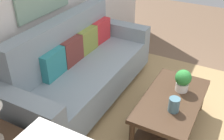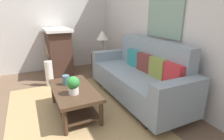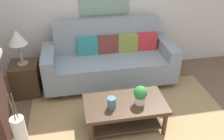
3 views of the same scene
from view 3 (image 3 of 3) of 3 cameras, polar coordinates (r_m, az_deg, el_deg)
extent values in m
cube|color=#A38456|center=(3.56, 4.69, -12.49)|extent=(2.93, 2.04, 0.01)
cube|color=gray|center=(4.19, -0.49, 0.65)|extent=(1.83, 0.84, 0.40)
cube|color=gray|center=(4.26, -1.28, 8.39)|extent=(1.83, 0.20, 0.56)
cube|color=gray|center=(4.12, -14.58, 0.51)|extent=(0.20, 0.84, 0.60)
cube|color=gray|center=(4.41, 12.64, 2.98)|extent=(0.20, 0.84, 0.60)
cube|color=#422D1E|center=(4.29, -11.30, -3.36)|extent=(0.08, 0.74, 0.12)
cube|color=#422D1E|center=(4.52, 9.77, -1.23)|extent=(0.08, 0.74, 0.12)
cube|color=teal|center=(4.15, -5.74, 5.79)|extent=(0.36, 0.13, 0.32)
cube|color=brown|center=(4.19, -0.97, 6.19)|extent=(0.36, 0.13, 0.32)
cube|color=olive|center=(4.25, 3.70, 6.54)|extent=(0.36, 0.13, 0.32)
cube|color=red|center=(4.35, 8.19, 6.84)|extent=(0.37, 0.14, 0.32)
cube|color=#422D1E|center=(3.24, 3.13, -8.08)|extent=(1.10, 0.60, 0.05)
cube|color=#422D1E|center=(3.43, 2.99, -11.76)|extent=(0.98, 0.50, 0.02)
cylinder|color=#422D1E|center=(3.15, -4.92, -14.97)|extent=(0.06, 0.06, 0.38)
cylinder|color=#422D1E|center=(3.34, 12.43, -12.47)|extent=(0.06, 0.06, 0.38)
cylinder|color=#422D1E|center=(3.52, -5.82, -9.13)|extent=(0.06, 0.06, 0.38)
cylinder|color=#422D1E|center=(3.69, 9.63, -7.25)|extent=(0.06, 0.06, 0.38)
cylinder|color=slate|center=(3.09, -0.10, -7.83)|extent=(0.11, 0.11, 0.16)
cylinder|color=white|center=(3.21, 6.67, -7.10)|extent=(0.14, 0.14, 0.10)
sphere|color=#2E8337|center=(3.13, 6.80, -5.35)|extent=(0.18, 0.18, 0.18)
cube|color=#422D1E|center=(4.21, -19.75, -1.95)|extent=(0.44, 0.44, 0.56)
cylinder|color=gray|center=(4.07, -20.47, 1.47)|extent=(0.16, 0.16, 0.02)
cylinder|color=gray|center=(3.99, -20.91, 3.52)|extent=(0.05, 0.05, 0.35)
cone|color=beige|center=(3.88, -21.70, 7.24)|extent=(0.28, 0.28, 0.22)
cylinder|color=white|center=(3.20, -20.85, -14.41)|extent=(0.16, 0.16, 0.55)
cylinder|color=brown|center=(2.90, -22.15, -8.02)|extent=(0.02, 0.01, 0.36)
cylinder|color=brown|center=(2.92, -22.68, -7.85)|extent=(0.05, 0.05, 0.36)
cylinder|color=brown|center=(2.90, -22.78, -8.27)|extent=(0.03, 0.03, 0.36)
camera|label=1|loc=(2.57, -52.94, 13.67)|focal=42.02mm
camera|label=2|loc=(3.77, 47.49, 7.23)|focal=28.81mm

